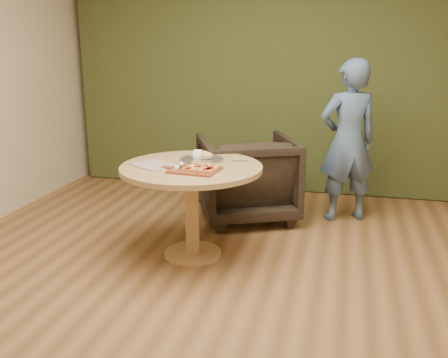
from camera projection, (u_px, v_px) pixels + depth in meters
room_shell at (214, 93)px, 2.79m from camera, size 5.04×6.04×2.84m
curtain at (282, 67)px, 5.51m from camera, size 4.80×0.14×2.78m
pedestal_table at (192, 183)px, 3.89m from camera, size 1.10×1.10×0.75m
pizza_paddle at (194, 170)px, 3.69m from camera, size 0.46×0.32×0.01m
flatbread_pizza at (202, 168)px, 3.67m from camera, size 0.24×0.24×0.04m
cutlery_roll at (179, 166)px, 3.71m from camera, size 0.04×0.20×0.03m
newspaper at (154, 165)px, 3.85m from camera, size 0.39×0.37×0.01m
serving_tray at (202, 160)px, 4.01m from camera, size 0.36×0.36×0.02m
bread_roll at (201, 155)px, 4.00m from camera, size 0.19×0.09×0.09m
green_packet at (239, 160)px, 4.00m from camera, size 0.14×0.13×0.02m
armchair at (247, 174)px, 4.80m from camera, size 1.13×1.10×0.89m
person_standing at (348, 142)px, 4.68m from camera, size 0.66×0.56×1.54m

